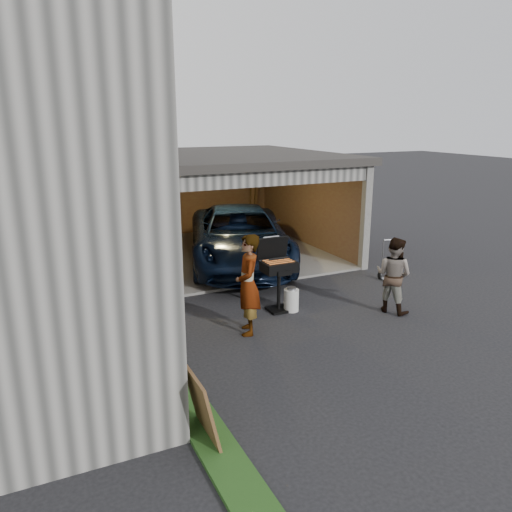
# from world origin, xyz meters

# --- Properties ---
(ground) EXTENTS (80.00, 80.00, 0.00)m
(ground) POSITION_xyz_m (0.00, 0.00, 0.00)
(ground) COLOR black
(ground) RESTS_ON ground
(groundcover_strip) EXTENTS (0.50, 8.00, 0.06)m
(groundcover_strip) POSITION_xyz_m (-2.25, -1.00, 0.03)
(groundcover_strip) COLOR #193814
(groundcover_strip) RESTS_ON ground
(garage) EXTENTS (6.80, 6.30, 2.90)m
(garage) POSITION_xyz_m (0.76, 6.79, 1.87)
(garage) COLOR #605E59
(garage) RESTS_ON ground
(minivan) EXTENTS (4.06, 5.91, 1.50)m
(minivan) POSITION_xyz_m (1.08, 5.20, 0.75)
(minivan) COLOR black
(minivan) RESTS_ON ground
(woman) EXTENTS (0.65, 0.79, 1.87)m
(woman) POSITION_xyz_m (-0.50, 1.17, 0.93)
(woman) COLOR #A6B7D1
(woman) RESTS_ON ground
(man) EXTENTS (0.86, 0.94, 1.56)m
(man) POSITION_xyz_m (2.60, 0.88, 0.78)
(man) COLOR #4D241E
(man) RESTS_ON ground
(bbq_grill) EXTENTS (0.68, 0.59, 1.50)m
(bbq_grill) POSITION_xyz_m (0.51, 1.92, 0.90)
(bbq_grill) COLOR black
(bbq_grill) RESTS_ON ground
(propane_tank) EXTENTS (0.34, 0.34, 0.46)m
(propane_tank) POSITION_xyz_m (0.75, 1.78, 0.23)
(propane_tank) COLOR white
(propane_tank) RESTS_ON ground
(plywood_panel) EXTENTS (0.23, 0.84, 0.93)m
(plywood_panel) POSITION_xyz_m (-2.34, -1.50, 0.46)
(plywood_panel) COLOR brown
(plywood_panel) RESTS_ON ground
(hand_truck) EXTENTS (0.45, 0.39, 1.01)m
(hand_truck) POSITION_xyz_m (3.92, 2.58, 0.19)
(hand_truck) COLOR gray
(hand_truck) RESTS_ON ground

